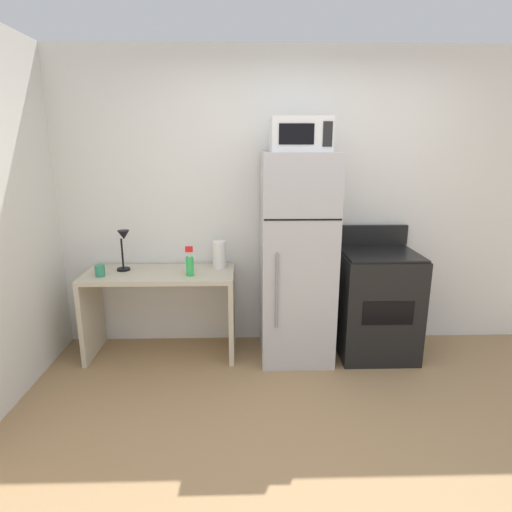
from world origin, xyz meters
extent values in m
plane|color=#9E7A51|center=(0.00, 0.00, 0.00)|extent=(12.00, 12.00, 0.00)
cube|color=white|center=(0.00, 1.70, 1.30)|extent=(5.00, 0.10, 2.60)
cube|color=beige|center=(-1.23, 1.37, 0.73)|extent=(1.26, 0.53, 0.04)
cube|color=beige|center=(-1.84, 1.37, 0.35)|extent=(0.04, 0.53, 0.71)
cube|color=beige|center=(-0.62, 1.37, 0.35)|extent=(0.04, 0.53, 0.71)
cylinder|color=black|center=(-1.55, 1.43, 0.76)|extent=(0.11, 0.11, 0.02)
cylinder|color=black|center=(-1.55, 1.43, 0.90)|extent=(0.02, 0.02, 0.26)
cone|color=black|center=(-1.52, 1.41, 1.07)|extent=(0.10, 0.10, 0.08)
cylinder|color=#338C66|center=(-1.69, 1.26, 0.80)|extent=(0.08, 0.08, 0.09)
cylinder|color=green|center=(-0.96, 1.26, 0.83)|extent=(0.06, 0.06, 0.16)
cylinder|color=white|center=(-0.96, 1.26, 0.93)|extent=(0.02, 0.02, 0.04)
cube|color=red|center=(-0.96, 1.25, 0.98)|extent=(0.06, 0.03, 0.04)
cylinder|color=white|center=(-0.73, 1.48, 0.87)|extent=(0.11, 0.11, 0.24)
cube|color=#B7B7BC|center=(-0.07, 1.32, 0.87)|extent=(0.60, 0.61, 1.74)
cube|color=black|center=(-0.07, 1.02, 1.25)|extent=(0.58, 0.00, 0.01)
cylinder|color=gray|center=(-0.26, 1.00, 0.70)|extent=(0.02, 0.02, 0.61)
cube|color=silver|center=(-0.07, 1.30, 1.87)|extent=(0.46, 0.34, 0.26)
cube|color=black|center=(-0.12, 1.13, 1.87)|extent=(0.26, 0.01, 0.15)
cube|color=black|center=(0.11, 1.13, 1.87)|extent=(0.07, 0.01, 0.18)
cube|color=black|center=(0.64, 1.33, 0.45)|extent=(0.65, 0.60, 0.90)
cube|color=black|center=(0.64, 1.33, 0.91)|extent=(0.62, 0.58, 0.02)
cube|color=black|center=(0.64, 1.61, 1.01)|extent=(0.65, 0.04, 0.18)
cube|color=black|center=(0.64, 1.03, 0.50)|extent=(0.41, 0.01, 0.20)
camera|label=1|loc=(-0.50, -2.08, 1.79)|focal=29.58mm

